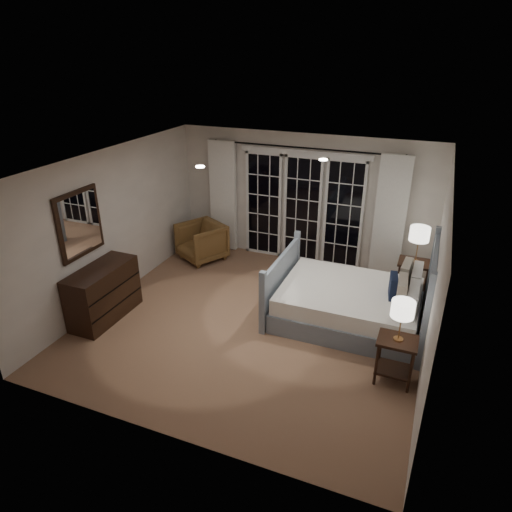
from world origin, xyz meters
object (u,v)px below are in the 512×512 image
at_px(armchair, 202,242).
at_px(dresser, 103,293).
at_px(bed, 353,303).
at_px(lamp_right, 420,234).
at_px(nightstand_right, 413,274).
at_px(lamp_left, 403,310).
at_px(nightstand_left, 396,354).

height_order(armchair, dresser, dresser).
xyz_separation_m(bed, armchair, (-3.26, 1.16, 0.04)).
height_order(bed, lamp_right, bed).
relative_size(nightstand_right, lamp_left, 1.25).
relative_size(lamp_right, dresser, 0.50).
distance_m(lamp_right, dresser, 5.11).
bearing_deg(armchair, bed, 9.81).
relative_size(lamp_left, lamp_right, 0.89).
relative_size(nightstand_right, lamp_right, 1.11).
bearing_deg(lamp_right, armchair, 179.14).
xyz_separation_m(nightstand_right, dresser, (-4.43, -2.44, -0.02)).
height_order(bed, nightstand_left, bed).
bearing_deg(lamp_right, lamp_left, -90.46).
distance_m(armchair, dresser, 2.53).
bearing_deg(bed, armchair, 160.37).
bearing_deg(bed, lamp_left, -57.48).
relative_size(nightstand_left, dresser, 0.52).
xyz_separation_m(lamp_left, dresser, (-4.41, -0.14, -0.64)).
bearing_deg(nightstand_left, lamp_left, -90.00).
xyz_separation_m(lamp_right, armchair, (-4.04, 0.06, -0.80)).
xyz_separation_m(armchair, dresser, (-0.39, -2.50, 0.06)).
distance_m(lamp_left, armchair, 4.72).
bearing_deg(nightstand_right, lamp_left, -90.46).
bearing_deg(nightstand_left, nightstand_right, 89.54).
height_order(nightstand_right, lamp_left, lamp_left).
xyz_separation_m(bed, lamp_left, (0.76, -1.20, 0.73)).
bearing_deg(bed, lamp_right, 54.63).
height_order(nightstand_left, lamp_right, lamp_right).
distance_m(nightstand_right, armchair, 4.04).
distance_m(nightstand_left, lamp_right, 2.42).
distance_m(nightstand_left, armchair, 4.66).
xyz_separation_m(bed, dresser, (-3.64, -1.34, 0.10)).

